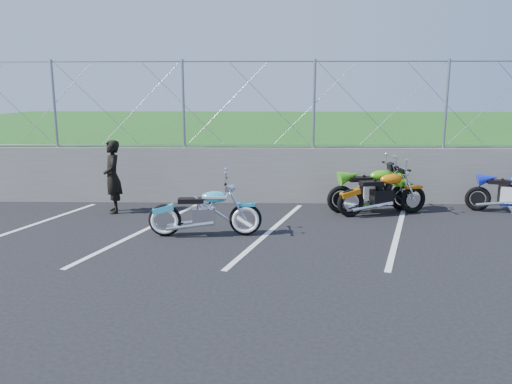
{
  "coord_description": "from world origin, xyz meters",
  "views": [
    {
      "loc": [
        -0.06,
        -8.08,
        2.62
      ],
      "look_at": [
        -0.28,
        1.3,
        0.69
      ],
      "focal_mm": 35.0,
      "sensor_mm": 36.0,
      "label": 1
    }
  ],
  "objects_px": {
    "sportbike_blue": "(512,194)",
    "person_standing": "(113,177)",
    "naked_orange": "(384,195)",
    "cruiser_turquoise": "(207,214)",
    "sportbike_green": "(373,191)"
  },
  "relations": [
    {
      "from": "sportbike_green",
      "to": "person_standing",
      "type": "height_order",
      "value": "person_standing"
    },
    {
      "from": "cruiser_turquoise",
      "to": "sportbike_blue",
      "type": "distance_m",
      "value": 6.67
    },
    {
      "from": "sportbike_green",
      "to": "person_standing",
      "type": "xyz_separation_m",
      "value": [
        -5.65,
        -0.2,
        0.33
      ]
    },
    {
      "from": "cruiser_turquoise",
      "to": "sportbike_blue",
      "type": "height_order",
      "value": "cruiser_turquoise"
    },
    {
      "from": "sportbike_blue",
      "to": "person_standing",
      "type": "height_order",
      "value": "person_standing"
    },
    {
      "from": "sportbike_green",
      "to": "person_standing",
      "type": "bearing_deg",
      "value": 172.13
    },
    {
      "from": "naked_orange",
      "to": "person_standing",
      "type": "relative_size",
      "value": 1.27
    },
    {
      "from": "cruiser_turquoise",
      "to": "naked_orange",
      "type": "height_order",
      "value": "cruiser_turquoise"
    },
    {
      "from": "sportbike_blue",
      "to": "person_standing",
      "type": "distance_m",
      "value": 8.63
    },
    {
      "from": "sportbike_green",
      "to": "sportbike_blue",
      "type": "distance_m",
      "value": 2.98
    },
    {
      "from": "cruiser_turquoise",
      "to": "person_standing",
      "type": "bearing_deg",
      "value": 138.92
    },
    {
      "from": "naked_orange",
      "to": "sportbike_green",
      "type": "bearing_deg",
      "value": 103.88
    },
    {
      "from": "sportbike_blue",
      "to": "person_standing",
      "type": "xyz_separation_m",
      "value": [
        -8.62,
        -0.19,
        0.38
      ]
    },
    {
      "from": "sportbike_blue",
      "to": "person_standing",
      "type": "bearing_deg",
      "value": -166.42
    },
    {
      "from": "person_standing",
      "to": "sportbike_green",
      "type": "bearing_deg",
      "value": 71.17
    }
  ]
}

